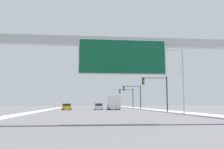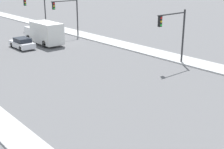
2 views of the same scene
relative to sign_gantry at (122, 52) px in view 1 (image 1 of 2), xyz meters
The scene contains 10 objects.
sidewalk_right 43.91m from the sign_gantry, 75.04° to the left, with size 3.00×120.00×0.15m.
median_strip_left 43.79m from the sign_gantry, 104.33° to the left, with size 2.00×120.00×0.15m.
sign_gantry is the anchor object (origin of this frame).
car_mid_right 37.06m from the sign_gantry, 100.99° to the left, with size 1.88×4.32×1.38m.
car_near_left 38.50m from the sign_gantry, 90.00° to the left, with size 1.87×4.27×1.41m.
truck_box_primary 38.78m from the sign_gantry, 84.79° to the left, with size 2.49×7.05×3.11m.
traffic_light_near_intersection 22.01m from the sign_gantry, 66.26° to the left, with size 4.36×0.32×5.88m.
traffic_light_mid_block 41.07m from the sign_gantry, 77.67° to the left, with size 4.55×0.32×5.83m.
traffic_light_far_intersection 50.90m from the sign_gantry, 79.95° to the left, with size 4.14×0.32×5.58m.
street_lamp_right 16.71m from the sign_gantry, 53.07° to the left, with size 2.64×0.28×9.08m.
Camera 1 is at (-2.82, -1.53, 1.50)m, focal length 40.00 mm.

